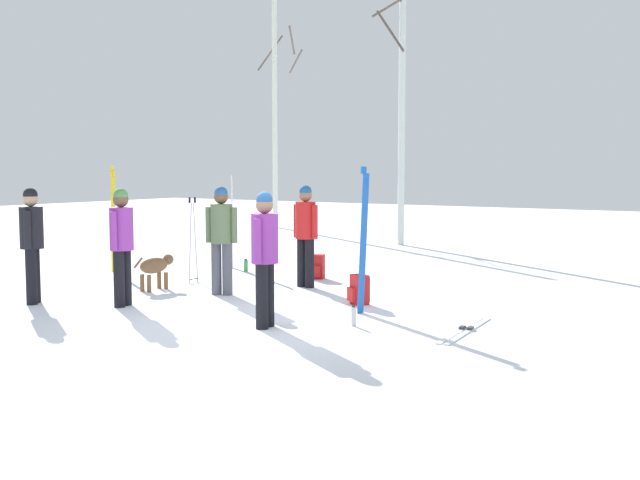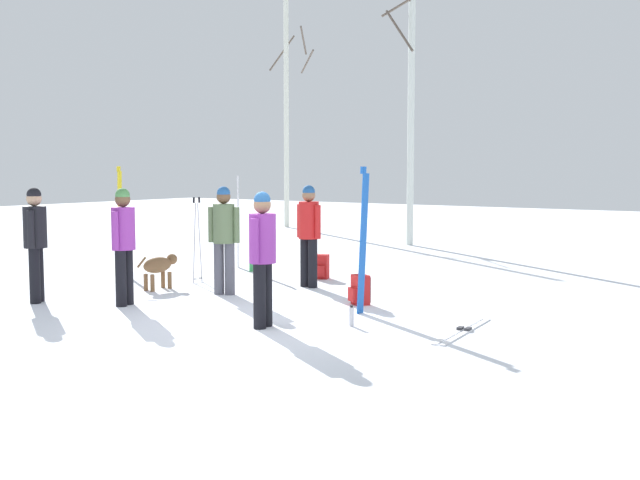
# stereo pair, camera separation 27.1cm
# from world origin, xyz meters

# --- Properties ---
(ground_plane) EXTENTS (60.00, 60.00, 0.00)m
(ground_plane) POSITION_xyz_m (0.00, 0.00, 0.00)
(ground_plane) COLOR white
(person_0) EXTENTS (0.36, 0.43, 1.72)m
(person_0) POSITION_xyz_m (-3.74, -0.34, 0.98)
(person_0) COLOR black
(person_0) RESTS_ON ground_plane
(person_1) EXTENTS (0.34, 0.51, 1.72)m
(person_1) POSITION_xyz_m (0.20, 0.14, 0.98)
(person_1) COLOR black
(person_1) RESTS_ON ground_plane
(person_2) EXTENTS (0.49, 0.34, 1.72)m
(person_2) POSITION_xyz_m (-1.93, 1.81, 0.98)
(person_2) COLOR #4C4C56
(person_2) RESTS_ON ground_plane
(person_3) EXTENTS (0.51, 0.34, 1.72)m
(person_3) POSITION_xyz_m (-1.29, 3.21, 0.98)
(person_3) COLOR black
(person_3) RESTS_ON ground_plane
(person_4) EXTENTS (0.34, 0.50, 1.72)m
(person_4) POSITION_xyz_m (-2.46, 0.23, 0.98)
(person_4) COLOR black
(person_4) RESTS_ON ground_plane
(dog) EXTENTS (0.23, 0.90, 0.57)m
(dog) POSITION_xyz_m (-3.16, 1.59, 0.39)
(dog) COLOR brown
(dog) RESTS_ON ground_plane
(ski_pair_planted_0) EXTENTS (0.12, 0.18, 1.85)m
(ski_pair_planted_0) POSITION_xyz_m (-3.98, 4.53, 0.92)
(ski_pair_planted_0) COLOR white
(ski_pair_planted_0) RESTS_ON ground_plane
(ski_pair_planted_1) EXTENTS (0.04, 0.25, 2.03)m
(ski_pair_planted_1) POSITION_xyz_m (0.71, 1.71, 1.01)
(ski_pair_planted_1) COLOR blue
(ski_pair_planted_1) RESTS_ON ground_plane
(ski_pair_planted_2) EXTENTS (0.19, 0.05, 2.03)m
(ski_pair_planted_2) POSITION_xyz_m (-5.42, 2.74, 1.01)
(ski_pair_planted_2) COLOR yellow
(ski_pair_planted_2) RESTS_ON ground_plane
(ski_pair_lying_0) EXTENTS (0.36, 1.77, 0.05)m
(ski_pair_lying_0) POSITION_xyz_m (2.39, 1.35, 0.01)
(ski_pair_lying_0) COLOR white
(ski_pair_lying_0) RESTS_ON ground_plane
(ski_poles_0) EXTENTS (0.07, 0.24, 1.50)m
(ski_poles_0) POSITION_xyz_m (-3.19, 2.52, 0.80)
(ski_poles_0) COLOR #B2B2BC
(ski_poles_0) RESTS_ON ground_plane
(backpack_0) EXTENTS (0.33, 0.34, 0.44)m
(backpack_0) POSITION_xyz_m (0.32, 2.25, 0.21)
(backpack_0) COLOR red
(backpack_0) RESTS_ON ground_plane
(backpack_1) EXTENTS (0.31, 0.33, 0.44)m
(backpack_1) POSITION_xyz_m (-1.69, 4.15, 0.21)
(backpack_1) COLOR red
(backpack_1) RESTS_ON ground_plane
(water_bottle_0) EXTENTS (0.06, 0.06, 0.27)m
(water_bottle_0) POSITION_xyz_m (1.08, 0.84, 0.13)
(water_bottle_0) COLOR silver
(water_bottle_0) RESTS_ON ground_plane
(water_bottle_1) EXTENTS (0.08, 0.08, 0.25)m
(water_bottle_1) POSITION_xyz_m (-3.36, 4.19, 0.12)
(water_bottle_1) COLOR green
(water_bottle_1) RESTS_ON ground_plane
(birch_tree_0) EXTENTS (1.68, 1.31, 7.95)m
(birch_tree_0) POSITION_xyz_m (-9.62, 13.60, 4.09)
(birch_tree_0) COLOR silver
(birch_tree_0) RESTS_ON ground_plane
(birch_tree_1) EXTENTS (1.67, 1.66, 7.62)m
(birch_tree_1) POSITION_xyz_m (-3.33, 10.54, 4.04)
(birch_tree_1) COLOR silver
(birch_tree_1) RESTS_ON ground_plane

